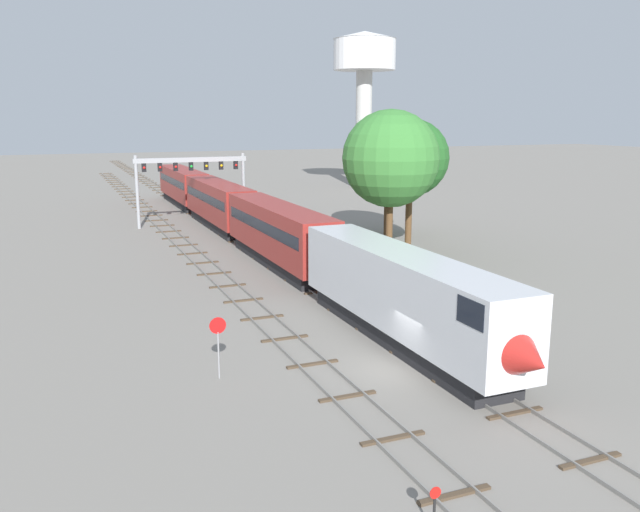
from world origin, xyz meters
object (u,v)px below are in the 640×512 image
water_tower (364,65)px  trackside_tree_mid (388,166)px  passenger_train (243,215)px  trackside_tree_right (410,158)px  trackside_tree_left (391,159)px  signal_gantry (191,173)px  stop_sign (218,339)px

water_tower → trackside_tree_mid: (-17.15, -40.55, -12.75)m
passenger_train → trackside_tree_right: trackside_tree_right is taller
passenger_train → trackside_tree_left: size_ratio=6.50×
signal_gantry → trackside_tree_mid: trackside_tree_mid is taller
trackside_tree_left → stop_sign: bearing=-135.1°
passenger_train → trackside_tree_left: 16.30m
passenger_train → stop_sign: 32.71m
signal_gantry → stop_sign: bearing=-100.2°
signal_gantry → trackside_tree_right: bearing=-57.6°
water_tower → trackside_tree_left: 57.93m
signal_gantry → trackside_tree_mid: (16.66, -13.29, 1.20)m
trackside_tree_left → trackside_tree_mid: size_ratio=1.18×
signal_gantry → trackside_tree_right: 26.32m
passenger_train → trackside_tree_left: trackside_tree_left is taller
signal_gantry → water_tower: size_ratio=0.49×
trackside_tree_mid → trackside_tree_right: 9.30m
trackside_tree_left → trackside_tree_mid: bearing=62.8°
trackside_tree_left → trackside_tree_mid: 12.90m
stop_sign → trackside_tree_left: size_ratio=0.24×
trackside_tree_mid → trackside_tree_left: bearing=-117.2°
trackside_tree_mid → trackside_tree_right: (-2.61, -8.83, 1.28)m
trackside_tree_mid → trackside_tree_right: size_ratio=0.90×
signal_gantry → water_tower: 45.62m
signal_gantry → trackside_tree_right: (14.05, -22.12, 2.48)m
trackside_tree_mid → passenger_train: bearing=175.1°
stop_sign → trackside_tree_mid: bearing=50.8°
passenger_train → trackside_tree_mid: (14.41, -1.23, 4.31)m
water_tower → trackside_tree_left: water_tower is taller
passenger_train → signal_gantry: 12.65m
water_tower → stop_sign: 83.71m
passenger_train → stop_sign: bearing=-107.8°
water_tower → trackside_tree_mid: 45.83m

